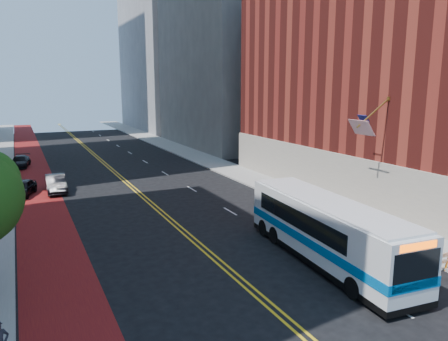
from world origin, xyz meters
The scene contains 13 objects.
ground centered at (0.00, 0.00, 0.00)m, with size 160.00×160.00×0.00m, color black.
sidewalk_right centered at (12.00, 30.00, 0.07)m, with size 4.00×140.00×0.15m, color gray.
bus_lane_paint centered at (-8.10, 30.00, 0.00)m, with size 3.60×140.00×0.01m, color maroon.
center_line_inner centered at (-0.18, 30.00, 0.00)m, with size 0.14×140.00×0.01m, color gold.
center_line_outer centered at (0.18, 30.00, 0.00)m, with size 0.14×140.00×0.01m, color gold.
lane_dashes centered at (4.80, 38.00, 0.01)m, with size 0.14×98.20×0.01m.
brick_building centered at (21.93, 12.00, 10.96)m, with size 18.73×36.00×22.00m.
midrise_right_near centered at (23.00, 48.00, 20.00)m, with size 18.00×26.00×40.00m, color slate.
construction_barriers centered at (9.60, 3.42, 0.68)m, with size 1.42×10.91×1.00m.
transit_bus centered at (5.24, 3.31, 1.79)m, with size 3.64×12.66×3.44m.
car_a centered at (-9.30, 26.00, 0.69)m, with size 1.62×4.03×1.37m, color black.
car_b centered at (-6.58, 26.16, 0.77)m, with size 1.64×4.69×1.55m, color black.
car_c centered at (-9.30, 40.59, 0.66)m, with size 1.86×4.58×1.33m, color black.
Camera 1 is at (-9.30, -14.57, 9.44)m, focal length 35.00 mm.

